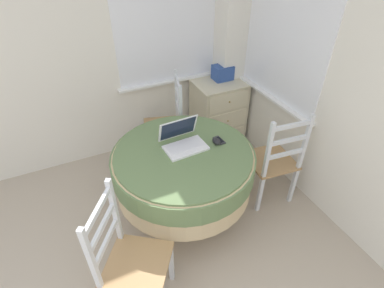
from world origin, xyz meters
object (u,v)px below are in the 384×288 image
object	(u,v)px
dining_chair_camera_near	(130,261)
laptop	(183,141)
round_dining_table	(183,168)
dining_chair_near_back_window	(167,125)
dining_chair_near_right_window	(274,161)
corner_cabinet	(218,111)
computer_mouse	(216,141)
cell_phone	(219,140)
storage_box	(223,72)

from	to	relation	value
dining_chair_camera_near	laptop	bearing A→B (deg)	44.06
round_dining_table	dining_chair_near_back_window	world-z (taller)	dining_chair_near_back_window
dining_chair_near_right_window	corner_cabinet	distance (m)	1.12
computer_mouse	round_dining_table	bearing A→B (deg)	177.21
round_dining_table	cell_phone	size ratio (longest dim) A/B	9.54
dining_chair_near_back_window	round_dining_table	bearing A→B (deg)	-101.90
dining_chair_near_right_window	storage_box	bearing A→B (deg)	84.81
dining_chair_camera_near	dining_chair_near_right_window	bearing A→B (deg)	15.73
storage_box	dining_chair_near_back_window	bearing A→B (deg)	-166.09
round_dining_table	dining_chair_near_right_window	size ratio (longest dim) A/B	1.18
dining_chair_near_right_window	dining_chair_camera_near	xyz separation A→B (m)	(-1.47, -0.41, 0.00)
computer_mouse	storage_box	size ratio (longest dim) A/B	0.43
round_dining_table	corner_cabinet	distance (m)	1.32
computer_mouse	corner_cabinet	size ratio (longest dim) A/B	0.12
dining_chair_near_right_window	corner_cabinet	xyz separation A→B (m)	(0.05, 1.12, -0.08)
dining_chair_camera_near	corner_cabinet	distance (m)	2.16
computer_mouse	dining_chair_near_right_window	bearing A→B (deg)	-14.92
cell_phone	round_dining_table	bearing A→B (deg)	-178.46
laptop	computer_mouse	size ratio (longest dim) A/B	3.81
round_dining_table	storage_box	size ratio (longest dim) A/B	5.52
laptop	storage_box	xyz separation A→B (m)	(0.90, 0.93, 0.06)
computer_mouse	corner_cabinet	distance (m)	1.20
dining_chair_near_back_window	storage_box	bearing A→B (deg)	13.91
dining_chair_near_right_window	storage_box	world-z (taller)	dining_chair_near_right_window
dining_chair_near_back_window	dining_chair_camera_near	size ratio (longest dim) A/B	1.00
cell_phone	dining_chair_near_right_window	size ratio (longest dim) A/B	0.12
corner_cabinet	laptop	bearing A→B (deg)	-133.78
computer_mouse	corner_cabinet	bearing A→B (deg)	59.11
corner_cabinet	storage_box	size ratio (longest dim) A/B	3.56
computer_mouse	dining_chair_camera_near	world-z (taller)	dining_chair_camera_near
cell_phone	dining_chair_near_right_window	bearing A→B (deg)	-18.59
round_dining_table	storage_box	distance (m)	1.41
cell_phone	dining_chair_near_right_window	xyz separation A→B (m)	(0.49, -0.17, -0.28)
cell_phone	dining_chair_near_back_window	size ratio (longest dim) A/B	0.12
laptop	dining_chair_camera_near	size ratio (longest dim) A/B	0.35
dining_chair_near_back_window	dining_chair_camera_near	xyz separation A→B (m)	(-0.81, -1.39, 0.00)
dining_chair_near_back_window	corner_cabinet	size ratio (longest dim) A/B	1.32
computer_mouse	cell_phone	bearing A→B (deg)	29.65
laptop	dining_chair_near_right_window	xyz separation A→B (m)	(0.80, -0.24, -0.32)
cell_phone	corner_cabinet	world-z (taller)	corner_cabinet
computer_mouse	dining_chair_near_right_window	size ratio (longest dim) A/B	0.09
laptop	round_dining_table	bearing A→B (deg)	-113.95
laptop	dining_chair_near_back_window	size ratio (longest dim) A/B	0.35
dining_chair_near_right_window	laptop	bearing A→B (deg)	163.55
dining_chair_camera_near	storage_box	world-z (taller)	dining_chair_camera_near
round_dining_table	cell_phone	bearing A→B (deg)	1.54
computer_mouse	cell_phone	size ratio (longest dim) A/B	0.75
computer_mouse	corner_cabinet	xyz separation A→B (m)	(0.58, 0.97, -0.38)
round_dining_table	dining_chair_camera_near	size ratio (longest dim) A/B	1.18
corner_cabinet	dining_chair_near_right_window	bearing A→B (deg)	-92.38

